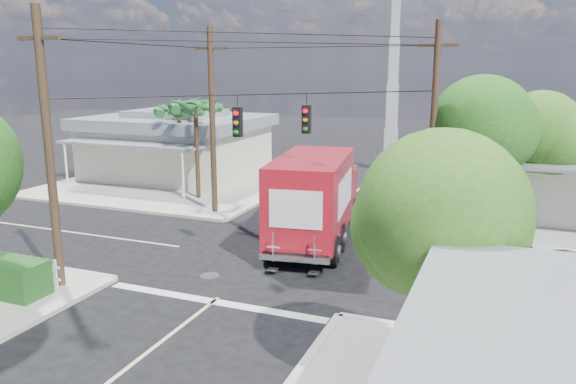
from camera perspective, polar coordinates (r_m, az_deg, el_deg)
The scene contains 15 objects.
ground at distance 21.56m, azimuth -1.98°, elevation -6.80°, with size 120.00×120.00×0.00m, color black.
sidewalk_ne at distance 30.44m, azimuth 26.13°, elevation -2.18°, with size 14.12×14.12×0.14m.
sidewalk_nw at distance 35.83m, azimuth -10.97°, elevation 0.96°, with size 14.12×14.12×0.14m.
road_markings at distance 20.30m, azimuth -3.67°, elevation -8.06°, with size 32.00×32.00×0.01m.
building_nw at distance 37.39m, azimuth -11.25°, elevation 4.77°, with size 10.80×10.20×4.30m.
radio_tower at distance 39.39m, azimuth 10.60°, elevation 10.18°, with size 0.80×0.80×17.00m.
tree_ne_front at distance 25.49m, azimuth 19.51°, elevation 6.50°, with size 4.21×4.14×6.66m.
tree_ne_back at distance 27.76m, azimuth 25.01°, elevation 5.28°, with size 3.77×3.66×5.82m.
tree_se at distance 11.84m, azimuth 15.13°, elevation -3.11°, with size 3.67×3.54×5.62m.
palm_nw_front at distance 30.54m, azimuth -9.39°, elevation 8.46°, with size 3.01×3.08×5.59m.
palm_nw_back at distance 32.89m, azimuth -11.03°, elevation 8.04°, with size 3.01×3.08×5.19m.
utility_poles at distance 22.59m, azimuth -4.13°, elevation 6.26°, with size 12.00×10.68×9.00m.
vending_boxes at distance 25.69m, azimuth 17.21°, elevation -2.56°, with size 1.90×0.50×1.10m.
delivery_truck at distance 23.24m, azimuth 2.79°, elevation -0.55°, with size 3.84×8.81×3.69m.
parked_car at distance 21.36m, azimuth 26.00°, elevation -6.32°, with size 2.33×5.04×1.40m, color silver.
Camera 1 is at (8.22, -18.60, 7.16)m, focal length 35.00 mm.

